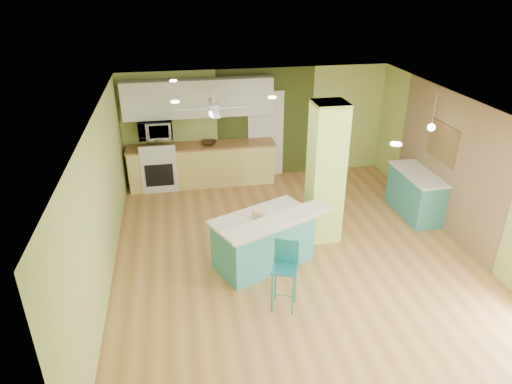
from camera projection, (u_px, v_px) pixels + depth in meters
floor at (294, 255)px, 7.82m from camera, size 6.00×7.00×0.01m
ceiling at (300, 112)px, 6.73m from camera, size 6.00×7.00×0.01m
wall_back at (257, 124)px, 10.38m from camera, size 6.00×0.01×2.50m
wall_front at (395, 350)px, 4.17m from camera, size 6.00×0.01×2.50m
wall_left at (101, 204)px, 6.79m from camera, size 0.01×7.00×2.50m
wall_right at (467, 175)px, 7.76m from camera, size 0.01×7.00×2.50m
wood_panel at (447, 162)px, 8.29m from camera, size 0.02×3.40×2.50m
olive_accent at (265, 124)px, 10.40m from camera, size 2.20×0.02×2.50m
interior_door at (266, 134)px, 10.48m from camera, size 0.82×0.05×2.00m
column at (326, 174)px, 7.82m from camera, size 0.55×0.55×2.50m
kitchen_run at (202, 164)px, 10.24m from camera, size 3.25×0.63×0.94m
stove at (159, 168)px, 10.08m from camera, size 0.76×0.66×1.08m
upper_cabinets at (198, 98)px, 9.70m from camera, size 3.20×0.34×0.80m
microwave at (156, 129)px, 9.70m from camera, size 0.70×0.48×0.39m
ceiling_fan at (213, 108)px, 8.51m from camera, size 1.41×1.41×0.61m
pendant_lamp at (431, 127)px, 8.09m from camera, size 0.14×0.14×0.69m
wall_decor at (443, 143)px, 8.33m from camera, size 0.03×0.90×0.70m
peninsula at (264, 240)px, 7.39m from camera, size 1.99×1.62×0.99m
bar_stool at (285, 264)px, 6.36m from camera, size 0.45×0.45×1.04m
side_counter at (415, 194)px, 8.94m from camera, size 0.59×1.39×0.89m
fruit_bowl at (209, 143)px, 10.01m from camera, size 0.35×0.35×0.08m
canister at (257, 214)px, 7.18m from camera, size 0.17×0.17×0.16m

